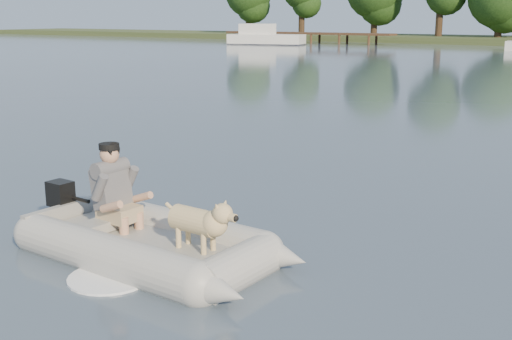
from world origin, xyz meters
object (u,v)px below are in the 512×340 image
Objects in this scene: dinghy at (150,210)px; cabin_cruiser at (266,34)px; dock at (306,38)px; man at (112,185)px; dog at (195,225)px.

cabin_cruiser reaches higher than dinghy.
man is at bearing -63.84° from dock.
dock is at bearing 119.13° from man.
dock is 20.27× the size of dog.
man is 1.16× the size of dog.
dinghy is at bearing -175.43° from dog.
dinghy is 53.96m from cabin_cruiser.
man reaches higher than dog.
dinghy is 0.62m from dog.
dock is 17.54× the size of man.
man is at bearing 180.00° from dog.
man is 1.31m from dog.
dinghy is at bearing -63.29° from dock.
dock is 58.07m from dinghy.
cabin_cruiser is at bearing 124.06° from dog.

